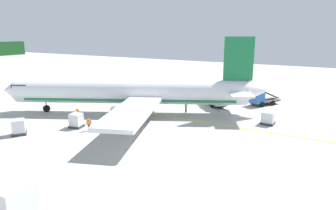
# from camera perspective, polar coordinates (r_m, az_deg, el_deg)

# --- Properties ---
(airliner_foreground) EXTENTS (32.66, 38.66, 11.90)m
(airliner_foreground) POSITION_cam_1_polar(r_m,az_deg,el_deg) (46.07, -6.70, 2.48)
(airliner_foreground) COLOR white
(airliner_foreground) RESTS_ON ground
(service_truck_fuel) EXTENTS (5.31, 5.47, 2.92)m
(service_truck_fuel) POSITION_cam_1_polar(r_m,az_deg,el_deg) (51.40, 9.27, 1.54)
(service_truck_fuel) COLOR white
(service_truck_fuel) RESTS_ON ground
(service_truck_catering) EXTENTS (6.16, 4.86, 2.58)m
(service_truck_catering) POSITION_cam_1_polar(r_m,az_deg,el_deg) (53.79, 17.56, 1.17)
(service_truck_catering) COLOR #2659A5
(service_truck_catering) RESTS_ON ground
(cargo_container_near) EXTENTS (2.31, 2.31, 2.07)m
(cargo_container_near) POSITION_cam_1_polar(r_m,az_deg,el_deg) (41.17, -27.07, -3.82)
(cargo_container_near) COLOR #333338
(cargo_container_near) RESTS_ON ground
(cargo_container_mid) EXTENTS (1.97, 1.97, 2.02)m
(cargo_container_mid) POSITION_cam_1_polar(r_m,az_deg,el_deg) (41.32, -17.45, -2.89)
(cargo_container_mid) COLOR #333338
(cargo_container_mid) RESTS_ON ground
(cargo_container_far) EXTENTS (1.83, 1.83, 1.90)m
(cargo_container_far) POSITION_cam_1_polar(r_m,az_deg,el_deg) (43.11, 18.93, -2.41)
(cargo_container_far) COLOR #333338
(cargo_container_far) RESTS_ON ground
(crew_marshaller) EXTENTS (0.47, 0.50, 1.63)m
(crew_marshaller) POSITION_cam_1_polar(r_m,az_deg,el_deg) (39.48, -15.15, -3.50)
(crew_marshaller) COLOR #191E33
(crew_marshaller) RESTS_ON ground
(crew_loader_left) EXTENTS (0.62, 0.29, 1.73)m
(crew_loader_left) POSITION_cam_1_polar(r_m,az_deg,el_deg) (46.76, 3.53, -0.26)
(crew_loader_left) COLOR #191E33
(crew_loader_left) RESTS_ON ground
(crew_loader_right) EXTENTS (0.25, 0.63, 1.64)m
(crew_loader_right) POSITION_cam_1_polar(r_m,az_deg,el_deg) (45.37, -17.22, -1.38)
(crew_loader_right) COLOR #191E33
(crew_loader_right) RESTS_ON ground
(apron_guide_line) EXTENTS (0.30, 60.00, 0.01)m
(apron_guide_line) POSITION_cam_1_polar(r_m,az_deg,el_deg) (45.35, -1.14, -2.01)
(apron_guide_line) COLOR yellow
(apron_guide_line) RESTS_ON ground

